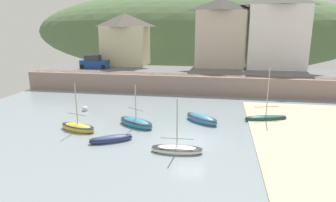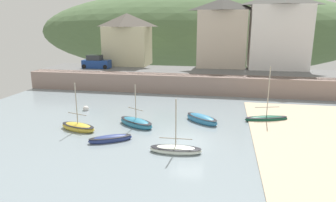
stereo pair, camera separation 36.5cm
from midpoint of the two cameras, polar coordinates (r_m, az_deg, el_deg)
name	(u,v)px [view 2 (the right image)]	position (r m, az deg, el deg)	size (l,w,h in m)	color
quay_seawall	(204,83)	(40.52, 6.96, 3.42)	(48.00, 9.40, 2.40)	gray
hillside_backdrop	(198,32)	(77.72, 5.79, 12.76)	(80.00, 44.00, 19.46)	#4E6A42
waterfront_building_left	(127,39)	(49.83, -7.38, 11.43)	(7.14, 5.46, 8.04)	beige
waterfront_building_centre	(222,33)	(47.44, 10.28, 12.42)	(7.41, 4.79, 10.11)	beige
waterfront_building_right	(279,31)	(48.06, 20.26, 12.24)	(8.54, 5.60, 10.86)	white
church_with_spire	(282,14)	(52.14, 20.69, 14.93)	(3.00, 3.00, 15.24)	tan
sailboat_tall_mast	(266,118)	(30.46, 18.22, -3.09)	(4.29, 2.10, 5.32)	#16503A
sailboat_nearest_shore	(110,139)	(24.46, -10.30, -6.97)	(3.43, 2.46, 0.67)	navy
rowboat_small_beached	(78,127)	(27.60, -16.09, -4.70)	(3.74, 2.27, 4.33)	gold
motorboat_with_cabin	(202,119)	(28.70, 6.69, -3.41)	(3.65, 3.32, 0.95)	teal
sailboat_white_hull	(176,149)	(22.16, 1.92, -9.03)	(3.80, 1.37, 4.11)	white
fishing_boat_green	(136,123)	(27.69, -5.61, -4.07)	(4.00, 3.12, 3.99)	teal
parked_car_near_slipway	(96,63)	(47.16, -13.04, 6.99)	(4.11, 1.82, 1.95)	navy
mooring_buoy	(86,109)	(33.43, -14.80, -1.40)	(0.62, 0.62, 0.62)	silver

